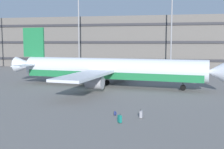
% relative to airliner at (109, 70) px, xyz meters
% --- Properties ---
extents(ground_plane, '(600.00, 600.00, 0.00)m').
position_rel_airliner_xyz_m(ground_plane, '(-1.18, -3.36, -2.88)').
color(ground_plane, slate).
extents(terminal_structure, '(147.49, 14.57, 15.16)m').
position_rel_airliner_xyz_m(terminal_structure, '(-1.18, 41.83, 4.70)').
color(terminal_structure, '#605B56').
rests_on(terminal_structure, ground_plane).
extents(airliner, '(37.07, 30.10, 10.14)m').
position_rel_airliner_xyz_m(airliner, '(0.00, 0.00, 0.00)').
color(airliner, silver).
rests_on(airliner, ground_plane).
extents(light_mast_left, '(1.80, 0.50, 21.61)m').
position_rel_airliner_xyz_m(light_mast_left, '(-14.40, 28.95, 9.62)').
color(light_mast_left, gray).
rests_on(light_mast_left, ground_plane).
extents(light_mast_center_left, '(1.80, 0.50, 20.18)m').
position_rel_airliner_xyz_m(light_mast_center_left, '(10.69, 28.95, 8.88)').
color(light_mast_center_left, gray).
rests_on(light_mast_center_left, ground_plane).
extents(suitcase_orange, '(0.32, 0.45, 0.89)m').
position_rel_airliner_xyz_m(suitcase_orange, '(7.21, -19.07, -2.49)').
color(suitcase_orange, gray).
rests_on(suitcase_orange, ground_plane).
extents(suitcase_scuffed, '(0.44, 0.46, 0.84)m').
position_rel_airliner_xyz_m(suitcase_scuffed, '(5.39, -21.07, -2.48)').
color(suitcase_scuffed, '#147266').
rests_on(suitcase_scuffed, ground_plane).
extents(backpack_black, '(0.34, 0.27, 0.52)m').
position_rel_airliner_xyz_m(backpack_black, '(4.50, -18.54, -2.65)').
color(backpack_black, navy).
rests_on(backpack_black, ground_plane).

